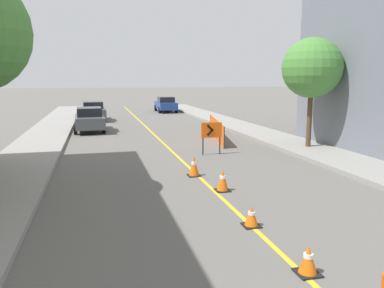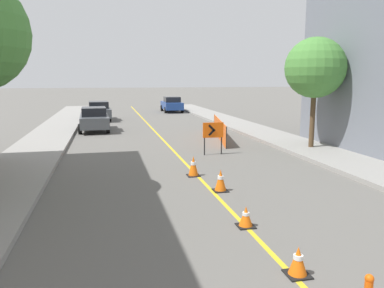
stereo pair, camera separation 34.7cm
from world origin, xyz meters
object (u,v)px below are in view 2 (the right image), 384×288
object	(u,v)px
parked_car_curb_near	(94,119)
traffic_cone_fifth	(221,180)
arrow_barricade_primary	(213,132)
parked_car_curb_far	(172,104)
traffic_cone_third	(298,261)
street_tree_right_near	(315,68)
parked_car_curb_mid	(99,111)
traffic_cone_fourth	(246,217)
traffic_cone_farthest	(193,166)

from	to	relation	value
parked_car_curb_near	traffic_cone_fifth	bearing A→B (deg)	-76.71
arrow_barricade_primary	parked_car_curb_far	xyz separation A→B (m)	(2.04, 22.54, -0.26)
traffic_cone_third	arrow_barricade_primary	size ratio (longest dim) A/B	0.36
parked_car_curb_near	street_tree_right_near	xyz separation A→B (m)	(10.47, -9.41, 3.14)
traffic_cone_fifth	parked_car_curb_far	distance (m)	28.22
traffic_cone_fifth	arrow_barricade_primary	bearing A→B (deg)	76.25
traffic_cone_fifth	parked_car_curb_mid	bearing A→B (deg)	100.48
traffic_cone_fourth	traffic_cone_farthest	bearing A→B (deg)	91.62
traffic_cone_farthest	arrow_barricade_primary	bearing A→B (deg)	63.56
traffic_cone_fifth	traffic_cone_farthest	xyz separation A→B (m)	(-0.40, 1.97, 0.02)
arrow_barricade_primary	traffic_cone_fourth	bearing A→B (deg)	-98.39
traffic_cone_fourth	arrow_barricade_primary	xyz separation A→B (m)	(1.61, 8.34, 0.82)
traffic_cone_fourth	traffic_cone_fifth	size ratio (longest dim) A/B	0.72
traffic_cone_fifth	traffic_cone_fourth	bearing A→B (deg)	-95.32
parked_car_curb_near	street_tree_right_near	distance (m)	14.42
parked_car_curb_mid	street_tree_right_near	world-z (taller)	street_tree_right_near
traffic_cone_third	traffic_cone_farthest	world-z (taller)	traffic_cone_farthest
parked_car_curb_mid	traffic_cone_farthest	bearing A→B (deg)	-82.95
traffic_cone_fourth	traffic_cone_farthest	size ratio (longest dim) A/B	0.67
parked_car_curb_near	parked_car_curb_mid	distance (m)	6.54
arrow_barricade_primary	parked_car_curb_near	bearing A→B (deg)	122.90
parked_car_curb_far	street_tree_right_near	bearing A→B (deg)	-81.79
traffic_cone_fourth	parked_car_curb_far	world-z (taller)	parked_car_curb_far
traffic_cone_fifth	street_tree_right_near	xyz separation A→B (m)	(6.31, 5.46, 3.60)
traffic_cone_third	traffic_cone_fourth	bearing A→B (deg)	92.36
traffic_cone_third	parked_car_curb_mid	bearing A→B (deg)	98.12
traffic_cone_fifth	traffic_cone_farthest	distance (m)	2.02
traffic_cone_farthest	parked_car_curb_near	xyz separation A→B (m)	(-3.75, 12.89, 0.44)
traffic_cone_fourth	arrow_barricade_primary	bearing A→B (deg)	79.09
traffic_cone_third	traffic_cone_fifth	distance (m)	5.15
street_tree_right_near	traffic_cone_fourth	bearing A→B (deg)	-128.34
traffic_cone_farthest	street_tree_right_near	size ratio (longest dim) A/B	0.14
parked_car_curb_far	parked_car_curb_near	bearing A→B (deg)	-119.00
parked_car_curb_near	parked_car_curb_mid	world-z (taller)	same
traffic_cone_fifth	parked_car_curb_mid	distance (m)	21.77
parked_car_curb_near	traffic_cone_farthest	bearing A→B (deg)	-76.10
traffic_cone_farthest	street_tree_right_near	distance (m)	8.36
traffic_cone_third	parked_car_curb_mid	xyz separation A→B (m)	(-3.79, 26.55, 0.54)
traffic_cone_fourth	parked_car_curb_mid	size ratio (longest dim) A/B	0.11
traffic_cone_third	arrow_barricade_primary	xyz separation A→B (m)	(1.51, 10.63, 0.80)
traffic_cone_farthest	street_tree_right_near	bearing A→B (deg)	27.44
traffic_cone_fourth	traffic_cone_fifth	world-z (taller)	traffic_cone_fifth
traffic_cone_farthest	street_tree_right_near	xyz separation A→B (m)	(6.71, 3.48, 3.58)
traffic_cone_fifth	parked_car_curb_mid	size ratio (longest dim) A/B	0.16
traffic_cone_third	traffic_cone_farthest	distance (m)	7.13
traffic_cone_farthest	parked_car_curb_far	xyz separation A→B (m)	(3.78, 26.04, 0.44)
traffic_cone_fifth	traffic_cone_farthest	bearing A→B (deg)	101.52
traffic_cone_fourth	street_tree_right_near	xyz separation A→B (m)	(6.57, 8.31, 3.70)
traffic_cone_fourth	parked_car_curb_near	bearing A→B (deg)	102.39
parked_car_curb_mid	parked_car_curb_far	size ratio (longest dim) A/B	1.02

